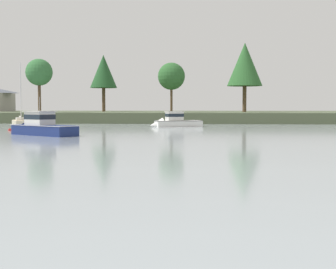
% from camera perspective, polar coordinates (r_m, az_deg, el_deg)
% --- Properties ---
extents(far_shore_bank, '(232.29, 50.03, 1.83)m').
position_cam_1_polar(far_shore_bank, '(102.88, -1.04, 2.30)').
color(far_shore_bank, '#4C563D').
rests_on(far_shore_bank, ground).
extents(cruiser_white, '(7.90, 4.76, 4.23)m').
position_cam_1_polar(cruiser_white, '(66.89, 0.57, 1.37)').
color(cruiser_white, white).
rests_on(cruiser_white, ground).
extents(cruiser_navy, '(8.70, 6.93, 4.67)m').
position_cam_1_polar(cruiser_navy, '(48.94, -15.46, 0.57)').
color(cruiser_navy, navy).
rests_on(cruiser_navy, ground).
extents(sailboat_cream, '(5.00, 6.99, 10.08)m').
position_cam_1_polar(sailboat_cream, '(75.71, -17.46, 1.24)').
color(sailboat_cream, beige).
rests_on(sailboat_cream, ground).
extents(mooring_buoy_red, '(0.37, 0.37, 0.43)m').
position_cam_1_polar(mooring_buoy_red, '(59.03, -18.69, 0.52)').
color(mooring_buoy_red, red).
rests_on(mooring_buoy_red, ground).
extents(shore_tree_inland_a, '(4.70, 4.70, 9.45)m').
position_cam_1_polar(shore_tree_inland_a, '(86.04, -15.41, 7.27)').
color(shore_tree_inland_a, brown).
rests_on(shore_tree_inland_a, far_shore_bank).
extents(shore_tree_left, '(5.81, 5.81, 12.26)m').
position_cam_1_polar(shore_tree_left, '(103.19, -7.85, 7.57)').
color(shore_tree_left, brown).
rests_on(shore_tree_left, far_shore_bank).
extents(shore_tree_inland_c, '(6.89, 6.89, 13.56)m').
position_cam_1_polar(shore_tree_inland_c, '(93.98, 9.32, 8.38)').
color(shore_tree_inland_c, brown).
rests_on(shore_tree_inland_c, far_shore_bank).
extents(shore_tree_far_right, '(5.13, 5.13, 9.36)m').
position_cam_1_polar(shore_tree_far_right, '(89.06, 0.42, 7.08)').
color(shore_tree_far_right, brown).
rests_on(shore_tree_far_right, far_shore_bank).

